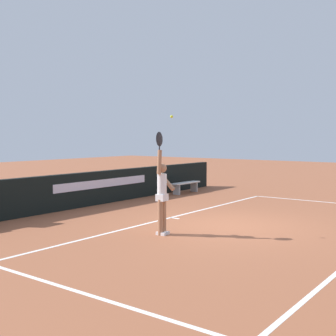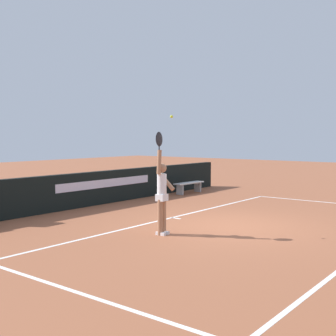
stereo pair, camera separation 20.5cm
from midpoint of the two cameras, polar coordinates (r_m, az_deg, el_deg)
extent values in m
plane|color=#995537|center=(11.62, 7.26, -7.39)|extent=(60.00, 60.00, 0.00)
cube|color=white|center=(12.62, -0.13, -6.43)|extent=(11.29, 0.09, 0.00)
cube|color=white|center=(6.83, -11.37, -15.70)|extent=(0.09, 5.37, 0.00)
cube|color=white|center=(16.45, 19.48, -4.19)|extent=(0.09, 5.37, 0.00)
cube|color=white|center=(12.53, 0.43, -6.50)|extent=(0.09, 0.30, 0.00)
cube|color=black|center=(14.85, -10.89, -2.71)|extent=(14.67, 0.23, 1.13)
cube|color=silver|center=(15.22, -8.67, -1.97)|extent=(4.31, 0.01, 0.27)
cylinder|color=#A46F4F|center=(10.49, -1.12, -6.26)|extent=(0.12, 0.12, 0.84)
cylinder|color=#A46F4F|center=(10.37, -1.57, -6.39)|extent=(0.12, 0.12, 0.84)
cube|color=white|center=(10.55, -1.03, -8.33)|extent=(0.12, 0.25, 0.07)
cube|color=white|center=(10.43, -1.47, -8.48)|extent=(0.12, 0.25, 0.07)
cylinder|color=white|center=(10.32, -1.35, -2.40)|extent=(0.22, 0.22, 0.60)
cube|color=white|center=(10.35, -1.35, -3.82)|extent=(0.27, 0.23, 0.16)
sphere|color=#A46F4F|center=(10.28, -1.36, -0.01)|extent=(0.22, 0.22, 0.22)
cylinder|color=#A46F4F|center=(10.18, -1.70, 0.77)|extent=(0.15, 0.11, 0.57)
cylinder|color=#A46F4F|center=(10.37, -0.74, -1.81)|extent=(0.14, 0.44, 0.42)
ellipsoid|color=black|center=(10.16, -1.70, 3.75)|extent=(0.34, 0.06, 0.39)
cylinder|color=black|center=(10.16, -1.70, 2.68)|extent=(0.03, 0.03, 0.18)
sphere|color=#D1E62B|center=(10.37, -0.10, 6.66)|extent=(0.07, 0.07, 0.07)
cube|color=#AFB4B4|center=(17.92, 1.95, -1.94)|extent=(1.61, 0.39, 0.05)
cube|color=#AFB4B4|center=(17.46, 0.77, -2.79)|extent=(0.07, 0.32, 0.42)
cube|color=#AFB4B4|center=(18.44, 3.07, -2.43)|extent=(0.07, 0.32, 0.42)
camera|label=1|loc=(0.10, -90.56, -0.04)|focal=47.16mm
camera|label=2|loc=(0.10, 89.44, 0.04)|focal=47.16mm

